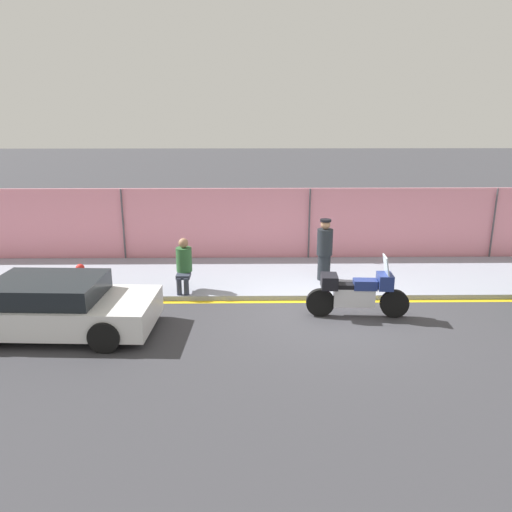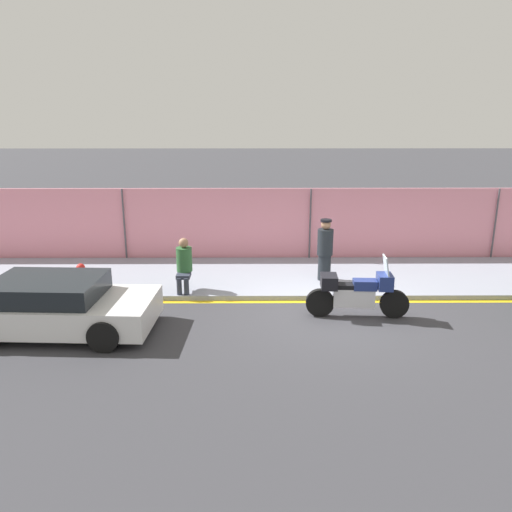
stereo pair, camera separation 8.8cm
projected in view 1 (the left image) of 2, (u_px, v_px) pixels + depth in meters
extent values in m
plane|color=#38383D|center=(330.00, 314.00, 11.56)|extent=(120.00, 120.00, 0.00)
cube|color=#8E93A3|center=(315.00, 276.00, 14.06)|extent=(42.66, 3.47, 0.12)
cube|color=gold|center=(325.00, 301.00, 12.32)|extent=(42.66, 0.18, 0.01)
cube|color=pink|center=(309.00, 225.00, 15.52)|extent=(40.52, 0.08, 2.29)
cylinder|color=#4C4C51|center=(123.00, 226.00, 15.35)|extent=(0.05, 0.05, 2.29)
cylinder|color=#4C4C51|center=(309.00, 226.00, 15.43)|extent=(0.05, 0.05, 2.29)
cylinder|color=#4C4C51|center=(493.00, 225.00, 15.50)|extent=(0.05, 0.05, 2.29)
cylinder|color=black|center=(394.00, 304.00, 11.30)|extent=(0.65, 0.18, 0.64)
cylinder|color=black|center=(320.00, 302.00, 11.37)|extent=(0.65, 0.18, 0.64)
cube|color=silver|center=(354.00, 297.00, 11.30)|extent=(0.94, 0.33, 0.43)
cube|color=navy|center=(365.00, 284.00, 11.21)|extent=(0.54, 0.34, 0.22)
cube|color=black|center=(350.00, 286.00, 11.23)|extent=(0.62, 0.32, 0.10)
cube|color=navy|center=(385.00, 281.00, 11.17)|extent=(0.35, 0.49, 0.34)
cube|color=silver|center=(386.00, 265.00, 11.06)|extent=(0.13, 0.43, 0.42)
cube|color=black|center=(329.00, 281.00, 11.23)|extent=(0.39, 0.52, 0.30)
cylinder|color=#1E2328|center=(324.00, 267.00, 13.51)|extent=(0.34, 0.34, 0.70)
cylinder|color=#1E2328|center=(325.00, 242.00, 13.32)|extent=(0.42, 0.42, 0.70)
sphere|color=#A37556|center=(326.00, 224.00, 13.19)|extent=(0.26, 0.26, 0.26)
cylinder|color=black|center=(326.00, 220.00, 13.16)|extent=(0.30, 0.30, 0.06)
cylinder|color=#2D3342|center=(179.00, 287.00, 12.37)|extent=(0.13, 0.13, 0.43)
cylinder|color=#2D3342|center=(186.00, 286.00, 12.38)|extent=(0.13, 0.13, 0.43)
cube|color=#2D3342|center=(184.00, 275.00, 12.52)|extent=(0.34, 0.43, 0.10)
cylinder|color=#2D6033|center=(184.00, 259.00, 12.64)|extent=(0.40, 0.40, 0.62)
sphere|color=#A37556|center=(183.00, 243.00, 12.52)|extent=(0.25, 0.25, 0.25)
cube|color=silver|center=(59.00, 311.00, 10.49)|extent=(4.08, 2.05, 0.58)
cube|color=black|center=(47.00, 289.00, 10.36)|extent=(2.27, 1.74, 0.42)
cylinder|color=black|center=(130.00, 303.00, 11.34)|extent=(0.64, 0.25, 0.63)
cylinder|color=black|center=(105.00, 337.00, 9.64)|extent=(0.64, 0.25, 0.63)
cylinder|color=black|center=(23.00, 302.00, 11.41)|extent=(0.64, 0.25, 0.63)
cylinder|color=red|center=(81.00, 280.00, 12.69)|extent=(0.24, 0.24, 0.52)
sphere|color=red|center=(80.00, 268.00, 12.60)|extent=(0.22, 0.22, 0.22)
cylinder|color=red|center=(80.00, 281.00, 12.56)|extent=(0.09, 0.10, 0.09)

